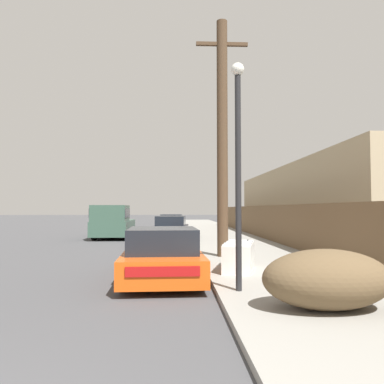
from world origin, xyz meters
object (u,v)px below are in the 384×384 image
at_px(discarded_fridge, 239,256).
at_px(pickup_truck, 113,222).
at_px(street_lamp, 238,157).
at_px(car_parked_mid, 171,229).
at_px(parked_sports_car_red, 162,256).
at_px(utility_pole, 222,135).
at_px(car_parked_far, 172,224).
at_px(brush_pile, 326,279).

distance_m(discarded_fridge, pickup_truck, 13.55).
xyz_separation_m(pickup_truck, street_lamp, (4.93, -14.88, 1.81)).
bearing_deg(discarded_fridge, car_parked_mid, 114.78).
bearing_deg(street_lamp, parked_sports_car_red, 130.49).
xyz_separation_m(discarded_fridge, pickup_truck, (-5.36, 12.43, 0.47)).
xyz_separation_m(pickup_truck, utility_pole, (5.29, -9.54, 3.31)).
bearing_deg(car_parked_mid, car_parked_far, 94.36).
xyz_separation_m(car_parked_far, street_lamp, (1.53, -20.09, 2.14)).
relative_size(parked_sports_car_red, pickup_truck, 0.76).
bearing_deg(brush_pile, parked_sports_car_red, 130.14).
distance_m(utility_pole, brush_pile, 7.73).
height_order(parked_sports_car_red, pickup_truck, pickup_truck).
distance_m(discarded_fridge, street_lamp, 3.37).
relative_size(parked_sports_car_red, street_lamp, 0.93).
height_order(car_parked_far, brush_pile, car_parked_far).
relative_size(pickup_truck, utility_pole, 0.69).
xyz_separation_m(discarded_fridge, car_parked_far, (-1.95, 17.64, 0.15)).
relative_size(discarded_fridge, utility_pole, 0.23).
height_order(car_parked_mid, car_parked_far, car_parked_mid).
height_order(car_parked_mid, street_lamp, street_lamp).
height_order(car_parked_mid, pickup_truck, pickup_truck).
bearing_deg(pickup_truck, car_parked_far, -124.25).
bearing_deg(pickup_truck, car_parked_mid, 153.56).
xyz_separation_m(utility_pole, street_lamp, (-0.36, -5.34, -1.50)).
bearing_deg(discarded_fridge, street_lamp, -85.04).
bearing_deg(car_parked_far, utility_pole, -80.43).
distance_m(car_parked_mid, car_parked_far, 6.84).
distance_m(car_parked_far, street_lamp, 20.26).
height_order(discarded_fridge, parked_sports_car_red, parked_sports_car_red).
bearing_deg(car_parked_far, street_lamp, -83.37).
bearing_deg(brush_pile, car_parked_mid, 100.26).
relative_size(parked_sports_car_red, utility_pole, 0.52).
xyz_separation_m(discarded_fridge, brush_pile, (0.75, -3.87, 0.11)).
relative_size(parked_sports_car_red, brush_pile, 2.04).
distance_m(parked_sports_car_red, brush_pile, 4.24).
bearing_deg(car_parked_far, pickup_truck, -120.91).
bearing_deg(street_lamp, car_parked_mid, 96.37).
bearing_deg(discarded_fridge, car_parked_far, 111.09).
height_order(discarded_fridge, pickup_truck, pickup_truck).
bearing_deg(utility_pole, car_parked_far, 97.28).
relative_size(utility_pole, street_lamp, 1.79).
xyz_separation_m(discarded_fridge, utility_pole, (-0.07, 2.89, 3.78)).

